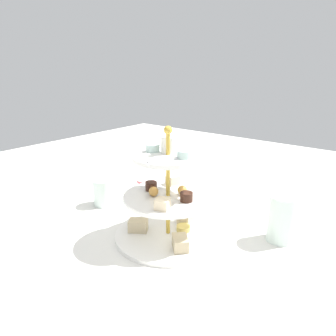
% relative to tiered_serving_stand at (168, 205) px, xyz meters
% --- Properties ---
extents(ground_plane, '(2.40, 2.40, 0.00)m').
position_rel_tiered_serving_stand_xyz_m(ground_plane, '(-0.00, 0.00, -0.09)').
color(ground_plane, silver).
extents(tiered_serving_stand, '(0.27, 0.27, 0.29)m').
position_rel_tiered_serving_stand_xyz_m(tiered_serving_stand, '(0.00, 0.00, 0.00)').
color(tiered_serving_stand, white).
rests_on(tiered_serving_stand, ground_plane).
extents(water_glass_tall_right, '(0.07, 0.07, 0.12)m').
position_rel_tiered_serving_stand_xyz_m(water_glass_tall_right, '(0.16, -0.23, -0.03)').
color(water_glass_tall_right, silver).
rests_on(water_glass_tall_right, ground_plane).
extents(water_glass_short_left, '(0.06, 0.06, 0.08)m').
position_rel_tiered_serving_stand_xyz_m(water_glass_short_left, '(0.02, 0.28, -0.05)').
color(water_glass_short_left, silver).
rests_on(water_glass_short_left, ground_plane).
extents(teacup_with_saucer, '(0.09, 0.09, 0.05)m').
position_rel_tiered_serving_stand_xyz_m(teacup_with_saucer, '(0.17, 0.24, -0.06)').
color(teacup_with_saucer, white).
rests_on(teacup_with_saucer, ground_plane).
extents(butter_knife_right, '(0.05, 0.17, 0.00)m').
position_rel_tiered_serving_stand_xyz_m(butter_knife_right, '(0.33, 0.05, -0.09)').
color(butter_knife_right, silver).
rests_on(butter_knife_right, ground_plane).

